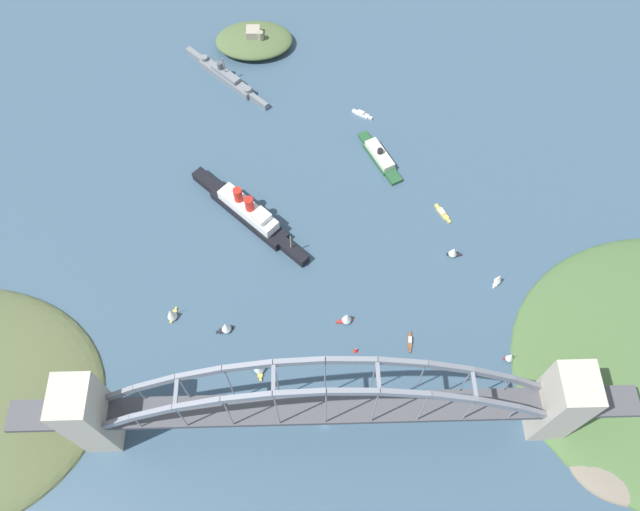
% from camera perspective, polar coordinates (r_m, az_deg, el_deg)
% --- Properties ---
extents(ground_plane, '(1400.00, 1400.00, 0.00)m').
position_cam_1_polar(ground_plane, '(278.31, 0.42, -15.19)').
color(ground_plane, '#385166').
extents(harbor_arch_bridge, '(248.15, 17.81, 67.90)m').
position_cam_1_polar(harbor_arch_bridge, '(251.75, 0.46, -13.67)').
color(harbor_arch_bridge, '#BCB29E').
rests_on(harbor_arch_bridge, ground).
extents(ocean_liner, '(61.15, 59.54, 18.88)m').
position_cam_1_polar(ocean_liner, '(318.45, -6.56, 3.93)').
color(ocean_liner, black).
rests_on(ocean_liner, ground).
extents(naval_cruiser, '(50.25, 48.88, 16.60)m').
position_cam_1_polar(naval_cruiser, '(383.47, -8.61, 15.86)').
color(naval_cruiser, slate).
rests_on(naval_cruiser, ground).
extents(harbor_ferry_steamer, '(22.12, 36.77, 7.60)m').
position_cam_1_polar(harbor_ferry_steamer, '(342.45, 5.46, 8.99)').
color(harbor_ferry_steamer, '#23512D').
rests_on(harbor_ferry_steamer, ground).
extents(fort_island_mid_harbor, '(46.49, 33.51, 13.40)m').
position_cam_1_polar(fort_island_mid_harbor, '(400.97, -6.02, 18.93)').
color(fort_island_mid_harbor, '#4C6038').
rests_on(fort_island_mid_harbor, ground).
extents(small_boat_0, '(5.51, 9.09, 10.66)m').
position_cam_1_polar(small_boat_0, '(281.95, -5.61, -9.99)').
color(small_boat_0, gold).
rests_on(small_boat_0, ground).
extents(small_boat_1, '(5.60, 8.40, 9.04)m').
position_cam_1_polar(small_boat_1, '(298.80, -13.40, -5.18)').
color(small_boat_1, gold).
rests_on(small_boat_1, ground).
extents(small_boat_2, '(7.59, 4.38, 7.11)m').
position_cam_1_polar(small_boat_2, '(313.62, 12.08, 0.36)').
color(small_boat_2, black).
rests_on(small_boat_2, ground).
extents(small_boat_3, '(5.31, 5.96, 8.09)m').
position_cam_1_polar(small_boat_3, '(311.04, 15.97, -2.06)').
color(small_boat_3, silver).
rests_on(small_boat_3, ground).
extents(small_boat_4, '(6.26, 4.02, 7.19)m').
position_cam_1_polar(small_boat_4, '(296.27, 16.97, -8.84)').
color(small_boat_4, '#B2231E').
rests_on(small_boat_4, ground).
extents(small_boat_5, '(8.12, 5.48, 8.04)m').
position_cam_1_polar(small_boat_5, '(291.90, -8.59, -6.44)').
color(small_boat_5, black).
rests_on(small_boat_5, ground).
extents(small_boat_6, '(8.28, 5.29, 8.33)m').
position_cam_1_polar(small_boat_6, '(290.56, 2.45, -5.66)').
color(small_boat_6, '#B2231E').
rests_on(small_boat_6, ground).
extents(small_boat_7, '(2.51, 10.22, 1.81)m').
position_cam_1_polar(small_boat_7, '(292.21, 8.19, -7.75)').
color(small_boat_7, brown).
rests_on(small_boat_7, ground).
extents(small_boat_8, '(7.58, 12.14, 1.94)m').
position_cam_1_polar(small_boat_8, '(327.65, 11.09, 3.83)').
color(small_boat_8, gold).
rests_on(small_boat_8, ground).
extents(small_boat_9, '(11.56, 7.81, 2.51)m').
position_cam_1_polar(small_boat_9, '(362.84, 3.83, 12.74)').
color(small_boat_9, silver).
rests_on(small_boat_9, ground).
extents(channel_marker_buoy, '(2.20, 2.20, 2.75)m').
position_cam_1_polar(channel_marker_buoy, '(287.72, 3.27, -8.61)').
color(channel_marker_buoy, red).
rests_on(channel_marker_buoy, ground).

